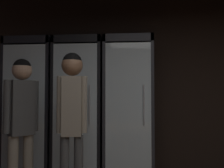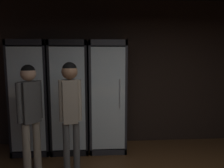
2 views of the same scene
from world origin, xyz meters
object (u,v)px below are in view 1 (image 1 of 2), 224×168
Objects in this scene: cooler_left at (80,113)px; shopper_far at (21,116)px; cooler_far_left at (34,112)px; cooler_center at (129,112)px; shopper_near at (72,110)px.

cooler_left is 0.98m from shopper_far.
cooler_far_left is 1.00× the size of cooler_center.
cooler_far_left is 1.24× the size of shopper_far.
shopper_near is at bearing -119.56° from cooler_center.
cooler_far_left is 0.89m from shopper_far.
cooler_center is (0.68, -0.00, 0.01)m from cooler_left.
cooler_left is at bearing 179.98° from cooler_center.
shopper_near is (-0.56, -0.99, 0.09)m from cooler_center.
cooler_center is (1.37, 0.00, 0.01)m from cooler_far_left.
cooler_left reaches higher than shopper_near.
shopper_near is (0.12, -0.99, 0.10)m from cooler_left.
cooler_left is at bearing 97.09° from shopper_near.
shopper_far is at bearing -118.56° from cooler_left.
cooler_center is at bearing -0.02° from cooler_left.
cooler_center is 1.24× the size of shopper_far.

